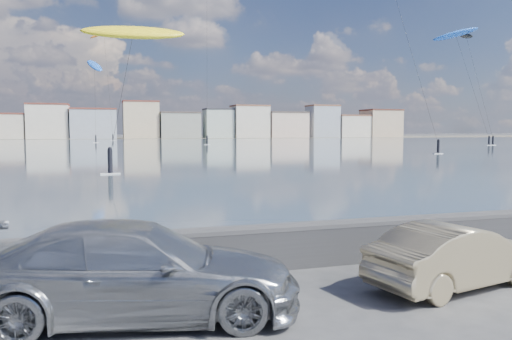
% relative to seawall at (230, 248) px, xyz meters
% --- Properties ---
extents(ground, '(700.00, 700.00, 0.00)m').
position_rel_seawall_xyz_m(ground, '(0.00, -2.70, -0.58)').
color(ground, '#333335').
rests_on(ground, ground).
extents(bay_water, '(500.00, 177.00, 0.00)m').
position_rel_seawall_xyz_m(bay_water, '(0.00, 88.80, -0.58)').
color(bay_water, '#3A475C').
rests_on(bay_water, ground).
extents(far_shore_strip, '(500.00, 60.00, 0.00)m').
position_rel_seawall_xyz_m(far_shore_strip, '(0.00, 197.30, -0.57)').
color(far_shore_strip, '#4C473D').
rests_on(far_shore_strip, ground).
extents(seawall, '(400.00, 0.36, 1.08)m').
position_rel_seawall_xyz_m(seawall, '(0.00, 0.00, 0.00)').
color(seawall, '#28282B').
rests_on(seawall, ground).
extents(far_buildings, '(240.79, 13.26, 14.60)m').
position_rel_seawall_xyz_m(far_buildings, '(1.31, 183.30, 5.44)').
color(far_buildings, beige).
rests_on(far_buildings, ground).
extents(car_silver, '(5.94, 3.33, 1.63)m').
position_rel_seawall_xyz_m(car_silver, '(-2.17, -2.06, 0.23)').
color(car_silver, '#A0A3A8').
rests_on(car_silver, ground).
extents(car_champagne, '(4.17, 2.20, 1.31)m').
position_rel_seawall_xyz_m(car_champagne, '(4.18, -2.28, 0.07)').
color(car_champagne, tan).
rests_on(car_champagne, ground).
extents(kitesurfer_1, '(5.67, 13.10, 25.28)m').
position_rel_seawall_xyz_m(kitesurfer_1, '(75.16, 83.53, 22.98)').
color(kitesurfer_1, black).
rests_on(kitesurfer_1, ground).
extents(kitesurfer_2, '(5.57, 18.02, 22.83)m').
position_rel_seawall_xyz_m(kitesurfer_2, '(-4.53, 131.47, 19.62)').
color(kitesurfer_2, blue).
rests_on(kitesurfer_2, ground).
extents(kitesurfer_4, '(10.55, 9.81, 25.76)m').
position_rel_seawall_xyz_m(kitesurfer_4, '(70.18, 80.93, 22.88)').
color(kitesurfer_4, blue).
rests_on(kitesurfer_4, ground).
extents(kitesurfer_6, '(9.55, 12.50, 13.18)m').
position_rel_seawall_xyz_m(kitesurfer_6, '(0.17, 37.18, 11.42)').
color(kitesurfer_6, yellow).
rests_on(kitesurfer_6, ground).
extents(kitesurfer_12, '(9.04, 10.31, 36.22)m').
position_rel_seawall_xyz_m(kitesurfer_12, '(-1.82, 155.69, 32.63)').
color(kitesurfer_12, orange).
rests_on(kitesurfer_12, ground).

